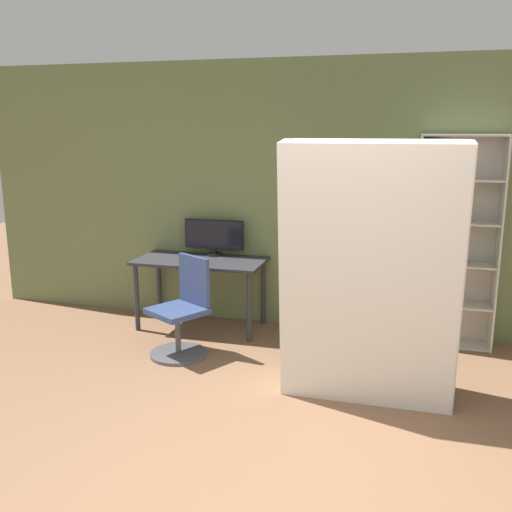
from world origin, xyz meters
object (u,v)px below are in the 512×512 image
(office_chair, at_px, (182,317))
(bookshelf, at_px, (445,242))
(mattress_far, at_px, (373,269))
(mattress_near, at_px, (370,278))
(monitor, at_px, (214,236))

(office_chair, xyz_separation_m, bookshelf, (2.28, 0.94, 0.63))
(office_chair, relative_size, mattress_far, 0.46)
(mattress_near, bearing_deg, bookshelf, 68.57)
(office_chair, distance_m, bookshelf, 2.54)
(mattress_near, height_order, mattress_far, mattress_near)
(monitor, height_order, mattress_far, mattress_far)
(office_chair, bearing_deg, mattress_near, -17.91)
(monitor, height_order, office_chair, monitor)
(bookshelf, height_order, mattress_near, bookshelf)
(office_chair, height_order, mattress_far, mattress_far)
(monitor, xyz_separation_m, mattress_far, (1.72, -1.20, 0.05))
(monitor, relative_size, office_chair, 0.72)
(mattress_far, bearing_deg, bookshelf, 63.72)
(office_chair, xyz_separation_m, mattress_far, (1.69, -0.24, 0.62))
(monitor, distance_m, office_chair, 1.12)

